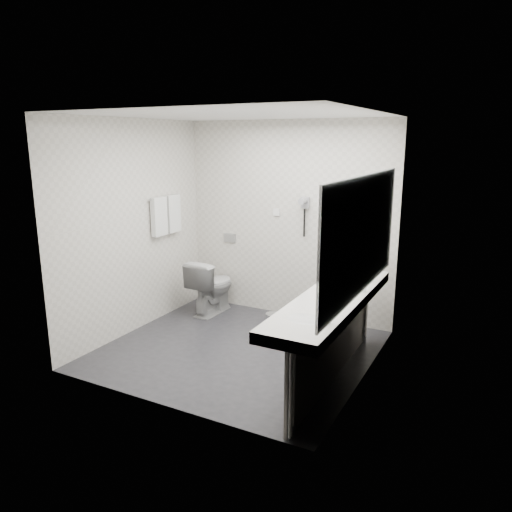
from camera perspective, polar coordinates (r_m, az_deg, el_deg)
The scene contains 31 objects.
floor at distance 5.47m, azimuth -2.16°, elevation -10.91°, with size 2.80×2.80×0.00m, color #27272C.
ceiling at distance 4.98m, azimuth -2.43°, elevation 16.25°, with size 2.80×2.80×0.00m, color silver.
wall_back at distance 6.22m, azimuth 3.70°, elevation 4.15°, with size 2.80×2.80×0.00m, color silver.
wall_front at distance 4.04m, azimuth -11.51°, elevation -1.29°, with size 2.80×2.80×0.00m, color silver.
wall_left at distance 5.89m, azimuth -14.19°, elevation 3.23°, with size 2.60×2.60×0.00m, color silver.
wall_right at distance 4.56m, azimuth 13.15°, elevation 0.34°, with size 2.60×2.60×0.00m, color silver.
vanity_counter at distance 4.57m, azimuth 8.86°, elevation -5.30°, with size 0.55×2.20×0.10m, color silver.
vanity_panel at distance 4.72m, azimuth 8.96°, elevation -10.22°, with size 0.03×2.15×0.75m, color gray.
vanity_post_near at distance 3.84m, azimuth 4.16°, elevation -16.00°, with size 0.06×0.06×0.75m, color silver.
vanity_post_far at distance 5.64m, azimuth 12.70°, elevation -6.36°, with size 0.06×0.06×0.75m, color silver.
mirror at distance 4.34m, azimuth 12.42°, elevation 2.40°, with size 0.02×2.20×1.05m, color #B2BCC6.
basin_near at distance 3.99m, azimuth 5.81°, elevation -7.54°, with size 0.40×0.31×0.05m, color white.
basin_far at distance 5.16m, azimuth 11.23°, elevation -2.81°, with size 0.40×0.31×0.05m, color white.
faucet_near at distance 3.89m, azimuth 8.52°, elevation -6.74°, with size 0.04×0.04×0.15m, color silver.
faucet_far at distance 5.08m, azimuth 13.38°, elevation -2.10°, with size 0.04×0.04×0.15m, color silver.
soap_bottle_a at distance 4.56m, azimuth 10.05°, elevation -3.96°, with size 0.05×0.05×0.12m, color silver.
soap_bottle_b at distance 4.68m, azimuth 9.89°, elevation -3.61°, with size 0.08×0.08×0.10m, color silver.
glass_left at distance 4.72m, azimuth 10.80°, elevation -3.47°, with size 0.06×0.06×0.11m, color silver.
glass_right at distance 4.74m, azimuth 12.46°, elevation -3.45°, with size 0.06×0.06×0.11m, color silver.
toilet at distance 6.49m, azimuth -5.21°, elevation -3.52°, with size 0.41×0.72×0.73m, color white.
flush_plate at distance 6.65m, azimuth -3.10°, elevation 2.14°, with size 0.18×0.02×0.12m, color #B2B5BA.
pedal_bin at distance 5.83m, azimuth 1.97°, elevation -8.02°, with size 0.17×0.17×0.24m, color #B2B5BA.
bin_lid at distance 5.79m, azimuth 1.99°, elevation -6.84°, with size 0.17×0.17×0.01m, color #B2B5BA.
towel_rail at distance 6.24m, azimuth -10.64°, elevation 6.75°, with size 0.02×0.02×0.62m, color silver.
towel_near at distance 6.15m, azimuth -11.28°, elevation 4.56°, with size 0.07×0.24×0.48m, color white.
towel_far at distance 6.37m, azimuth -9.70°, elevation 4.93°, with size 0.07×0.24×0.48m, color white.
dryer_cradle at distance 6.06m, azimuth 5.79°, elevation 6.25°, with size 0.10×0.04×0.14m, color #94949A.
dryer_barrel at distance 6.00m, azimuth 5.55°, elevation 6.46°, with size 0.08×0.08×0.14m, color #94949A.
dryer_cord at distance 6.09m, azimuth 5.68°, elevation 3.90°, with size 0.02×0.02×0.35m, color black.
switch_plate_a at distance 6.26m, azimuth 2.41°, elevation 5.15°, with size 0.09×0.02×0.09m, color white.
switch_plate_b at distance 6.00m, azimuth 8.49°, elevation 4.64°, with size 0.09×0.02×0.09m, color white.
Camera 1 is at (2.49, -4.31, 2.27)m, focal length 34.13 mm.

